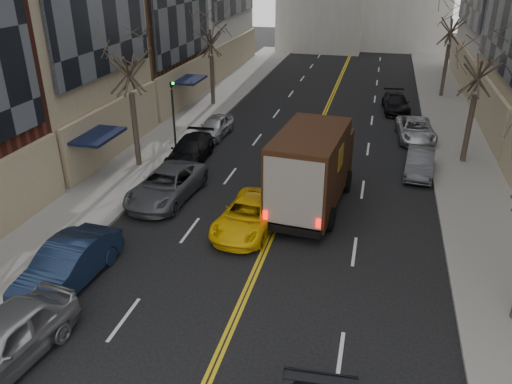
# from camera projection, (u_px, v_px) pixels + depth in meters

# --- Properties ---
(sidewalk_left) EXTENTS (4.00, 66.00, 0.15)m
(sidewalk_left) POSITION_uv_depth(u_px,v_px,m) (183.00, 127.00, 34.05)
(sidewalk_left) COLOR slate
(sidewalk_left) RESTS_ON ground
(sidewalk_right) EXTENTS (4.00, 66.00, 0.15)m
(sidewalk_right) POSITION_uv_depth(u_px,v_px,m) (462.00, 150.00, 30.10)
(sidewalk_right) COLOR slate
(sidewalk_right) RESTS_ON ground
(tree_lf_mid) EXTENTS (3.20, 3.20, 8.91)m
(tree_lf_mid) POSITION_uv_depth(u_px,v_px,m) (126.00, 46.00, 25.06)
(tree_lf_mid) COLOR #382D23
(tree_lf_mid) RESTS_ON sidewalk_left
(tree_lf_far) EXTENTS (3.20, 3.20, 8.12)m
(tree_lf_far) POSITION_uv_depth(u_px,v_px,m) (210.00, 25.00, 36.69)
(tree_lf_far) COLOR #382D23
(tree_lf_far) RESTS_ON sidewalk_left
(tree_rt_mid) EXTENTS (3.20, 3.20, 8.32)m
(tree_rt_mid) POSITION_uv_depth(u_px,v_px,m) (483.00, 52.00, 25.77)
(tree_rt_mid) COLOR #382D23
(tree_rt_mid) RESTS_ON sidewalk_right
(tree_rt_far) EXTENTS (3.20, 3.20, 9.11)m
(tree_rt_far) POSITION_uv_depth(u_px,v_px,m) (454.00, 12.00, 38.65)
(tree_rt_far) COLOR #382D23
(tree_rt_far) RESTS_ON sidewalk_right
(traffic_signal) EXTENTS (0.29, 0.26, 4.70)m
(traffic_signal) POSITION_uv_depth(u_px,v_px,m) (173.00, 110.00, 28.13)
(traffic_signal) COLOR black
(traffic_signal) RESTS_ON sidewalk_left
(ups_truck) EXTENTS (3.38, 7.28, 3.88)m
(ups_truck) POSITION_uv_depth(u_px,v_px,m) (312.00, 169.00, 22.63)
(ups_truck) COLOR black
(ups_truck) RESTS_ON ground
(taxi) EXTENTS (2.65, 4.98, 1.33)m
(taxi) POSITION_uv_depth(u_px,v_px,m) (249.00, 215.00, 21.31)
(taxi) COLOR yellow
(taxi) RESTS_ON ground
(pedestrian) EXTENTS (0.51, 0.70, 1.79)m
(pedestrian) POSITION_uv_depth(u_px,v_px,m) (305.00, 215.00, 20.81)
(pedestrian) COLOR black
(pedestrian) RESTS_ON ground
(parked_lf_a) EXTENTS (2.55, 5.07, 1.66)m
(parked_lf_a) POSITION_uv_depth(u_px,v_px,m) (2.00, 342.00, 14.10)
(parked_lf_a) COLOR #9CA0A4
(parked_lf_a) RESTS_ON ground
(parked_lf_b) EXTENTS (1.90, 4.86, 1.58)m
(parked_lf_b) POSITION_uv_depth(u_px,v_px,m) (68.00, 264.00, 17.71)
(parked_lf_b) COLOR #101C34
(parked_lf_b) RESTS_ON ground
(parked_lf_c) EXTENTS (2.76, 5.41, 1.46)m
(parked_lf_c) POSITION_uv_depth(u_px,v_px,m) (167.00, 185.00, 23.94)
(parked_lf_c) COLOR #4F5257
(parked_lf_c) RESTS_ON ground
(parked_lf_d) EXTENTS (2.17, 4.79, 1.36)m
(parked_lf_d) POSITION_uv_depth(u_px,v_px,m) (190.00, 150.00, 28.33)
(parked_lf_d) COLOR black
(parked_lf_d) RESTS_ON ground
(parked_lf_e) EXTENTS (1.74, 3.98, 1.34)m
(parked_lf_e) POSITION_uv_depth(u_px,v_px,m) (215.00, 127.00, 32.28)
(parked_lf_e) COLOR #B5B7BD
(parked_lf_e) RESTS_ON ground
(parked_rt_a) EXTENTS (1.72, 4.12, 1.32)m
(parked_rt_a) POSITION_uv_depth(u_px,v_px,m) (420.00, 163.00, 26.72)
(parked_rt_a) COLOR #45474B
(parked_rt_a) RESTS_ON ground
(parked_rt_b) EXTENTS (2.59, 4.93, 1.32)m
(parked_rt_b) POSITION_uv_depth(u_px,v_px,m) (416.00, 130.00, 31.73)
(parked_rt_b) COLOR #B4B7BC
(parked_rt_b) RESTS_ON ground
(parked_rt_c) EXTENTS (2.25, 4.63, 1.30)m
(parked_rt_c) POSITION_uv_depth(u_px,v_px,m) (396.00, 103.00, 37.45)
(parked_rt_c) COLOR black
(parked_rt_c) RESTS_ON ground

